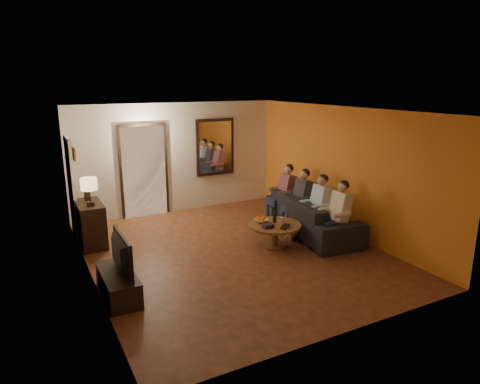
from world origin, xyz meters
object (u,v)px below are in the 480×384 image
dresser (91,224)px  person_c (300,202)px  table_lamp (90,192)px  coffee_table (275,235)px  person_d (284,195)px  dog (297,225)px  laptop (288,227)px  person_a (337,217)px  wine_bottle (275,215)px  tv (116,254)px  sofa (312,215)px  person_b (317,209)px  tv_stand (118,284)px  bowl (261,221)px

dresser → person_c: bearing=-15.1°
table_lamp → coffee_table: bearing=-26.1°
person_d → dog: size_ratio=2.14×
person_c → laptop: person_c is taller
person_d → person_a: bearing=-90.0°
table_lamp → wine_bottle: bearing=-24.2°
dresser → tv: bearing=-90.0°
sofa → person_b: size_ratio=2.14×
tv_stand → dog: dog is taller
person_d → coffee_table: (-1.01, -1.23, -0.38)m
person_b → bowl: (-1.19, 0.19, -0.12)m
person_b → person_c: same height
coffee_table → wine_bottle: (0.05, 0.10, 0.38)m
person_b → coffee_table: bearing=-178.5°
tv → bowl: (2.90, 0.81, -0.18)m
person_c → coffee_table: (-1.01, -0.63, -0.38)m
tv → bowl: bearing=-74.4°
laptop → person_b: bearing=-24.9°
person_d → dog: (-0.36, -1.04, -0.32)m
person_d → laptop: size_ratio=3.65×
person_d → wine_bottle: 1.48m
sofa → wine_bottle: size_ratio=8.30×
table_lamp → sofa: size_ratio=0.21×
tv_stand → sofa: size_ratio=0.44×
tv_stand → wine_bottle: (3.13, 0.69, 0.42)m
dresser → dog: size_ratio=1.69×
sofa → bowl: (-1.29, -0.11, 0.11)m
dresser → dog: (3.73, -1.55, -0.14)m
dresser → person_b: size_ratio=0.79×
dresser → person_a: size_ratio=0.79×
tv_stand → tv: size_ratio=1.13×
dresser → wine_bottle: bearing=-27.5°
person_a → person_c: (0.00, 1.20, 0.00)m
tv_stand → bowl: 3.03m
dresser → dog: 4.04m
dog → coffee_table: dog is taller
dog → coffee_table: size_ratio=0.56×
person_d → laptop: (-0.91, -1.51, -0.14)m
person_a → wine_bottle: (-0.96, 0.67, 0.01)m
table_lamp → sofa: bearing=-15.8°
dresser → laptop: (3.18, -2.01, 0.04)m
dog → sofa: bearing=10.2°
wine_bottle → person_d: bearing=49.5°
coffee_table → bowl: bowl is taller
wine_bottle → bowl: bearing=152.4°
sofa → table_lamp: bearing=82.3°
person_c → person_d: same height
tv_stand → person_c: person_c is taller
person_c → wine_bottle: size_ratio=3.87×
wine_bottle → coffee_table: bearing=-116.6°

